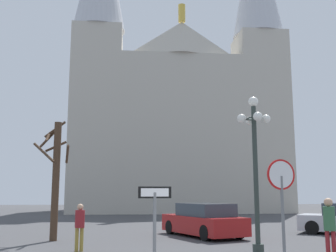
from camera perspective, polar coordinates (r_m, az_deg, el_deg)
name	(u,v)px	position (r m, az deg, el deg)	size (l,w,h in m)	color
cathedral	(177,114)	(42.97, 1.28, 1.71)	(21.64, 13.07, 32.72)	#BCB5A5
stop_sign	(282,192)	(10.85, 15.72, -8.88)	(0.78, 0.18, 2.78)	slate
one_way_arrow_sign	(155,223)	(8.40, -1.90, -13.46)	(0.68, 0.08, 2.05)	slate
street_lamp	(255,155)	(13.77, 12.15, -4.03)	(1.14, 1.14, 5.14)	#2D3833
bare_tree	(55,174)	(17.48, -15.57, -6.58)	(1.53, 1.78, 5.00)	#473323
parked_car_near_red	(203,221)	(18.55, 5.02, -13.14)	(3.38, 4.87, 1.45)	maroon
pedestrian_walking	(80,223)	(14.20, -12.32, -13.16)	(0.32, 0.32, 1.55)	olive
pedestrian_standing	(330,223)	(12.44, 21.78, -12.59)	(0.32, 0.32, 1.78)	maroon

